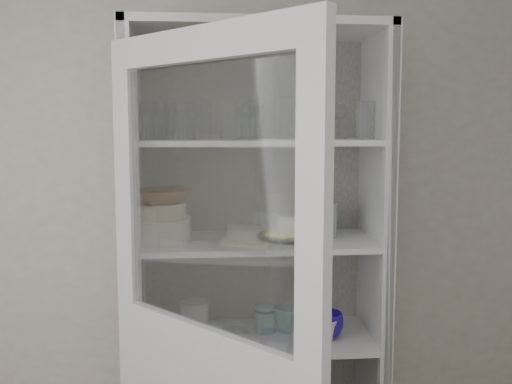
% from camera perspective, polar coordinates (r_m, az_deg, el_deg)
% --- Properties ---
extents(wall_back, '(3.60, 0.02, 2.60)m').
position_cam_1_polar(wall_back, '(2.51, -4.99, -2.89)').
color(wall_back, '#B4AE9A').
rests_on(wall_back, ground).
extents(pantry_cabinet, '(1.00, 0.45, 2.10)m').
position_cam_1_polar(pantry_cabinet, '(2.44, -0.12, -11.81)').
color(pantry_cabinet, silver).
rests_on(pantry_cabinet, floor).
extents(tumbler_0, '(0.08, 0.08, 0.14)m').
position_cam_1_polar(tumbler_0, '(2.13, -10.18, 7.00)').
color(tumbler_0, silver).
rests_on(tumbler_0, shelf_glass).
extents(tumbler_1, '(0.09, 0.09, 0.14)m').
position_cam_1_polar(tumbler_1, '(2.12, -9.16, 7.06)').
color(tumbler_1, silver).
rests_on(tumbler_1, shelf_glass).
extents(tumbler_2, '(0.08, 0.08, 0.14)m').
position_cam_1_polar(tumbler_2, '(2.11, -7.05, 7.11)').
color(tumbler_2, silver).
rests_on(tumbler_2, shelf_glass).
extents(tumbler_3, '(0.08, 0.08, 0.14)m').
position_cam_1_polar(tumbler_3, '(2.11, -2.65, 7.04)').
color(tumbler_3, silver).
rests_on(tumbler_3, shelf_glass).
extents(tumbler_4, '(0.09, 0.09, 0.15)m').
position_cam_1_polar(tumbler_4, '(2.16, 4.14, 7.28)').
color(tumbler_4, silver).
rests_on(tumbler_4, shelf_glass).
extents(tumbler_5, '(0.10, 0.10, 0.15)m').
position_cam_1_polar(tumbler_5, '(2.14, 3.47, 7.23)').
color(tumbler_5, silver).
rests_on(tumbler_5, shelf_glass).
extents(tumbler_6, '(0.08, 0.08, 0.14)m').
position_cam_1_polar(tumbler_6, '(2.22, 10.91, 7.03)').
color(tumbler_6, silver).
rests_on(tumbler_6, shelf_glass).
extents(tumbler_7, '(0.08, 0.08, 0.14)m').
position_cam_1_polar(tumbler_7, '(2.24, -10.54, 7.00)').
color(tumbler_7, silver).
rests_on(tumbler_7, shelf_glass).
extents(tumbler_8, '(0.07, 0.07, 0.13)m').
position_cam_1_polar(tumbler_8, '(2.27, -9.62, 6.87)').
color(tumbler_8, silver).
rests_on(tumbler_8, shelf_glass).
extents(tumbler_9, '(0.07, 0.07, 0.13)m').
position_cam_1_polar(tumbler_9, '(2.25, -0.79, 6.97)').
color(tumbler_9, silver).
rests_on(tumbler_9, shelf_glass).
extents(goblet_0, '(0.08, 0.08, 0.17)m').
position_cam_1_polar(goblet_0, '(2.35, -6.37, 7.36)').
color(goblet_0, silver).
rests_on(goblet_0, shelf_glass).
extents(goblet_1, '(0.08, 0.08, 0.17)m').
position_cam_1_polar(goblet_1, '(2.34, -0.55, 7.43)').
color(goblet_1, silver).
rests_on(goblet_1, shelf_glass).
extents(goblet_2, '(0.07, 0.07, 0.15)m').
position_cam_1_polar(goblet_2, '(2.36, 4.37, 7.20)').
color(goblet_2, silver).
rests_on(goblet_2, shelf_glass).
extents(goblet_3, '(0.07, 0.07, 0.16)m').
position_cam_1_polar(goblet_3, '(2.40, 8.33, 7.25)').
color(goblet_3, silver).
rests_on(goblet_3, shelf_glass).
extents(plate_stack_front, '(0.22, 0.22, 0.10)m').
position_cam_1_polar(plate_stack_front, '(2.24, -9.36, -3.81)').
color(plate_stack_front, silver).
rests_on(plate_stack_front, shelf_plates).
extents(plate_stack_back, '(0.21, 0.21, 0.08)m').
position_cam_1_polar(plate_stack_back, '(2.40, -9.84, -3.34)').
color(plate_stack_back, silver).
rests_on(plate_stack_back, shelf_plates).
extents(cream_bowl, '(0.25, 0.25, 0.06)m').
position_cam_1_polar(cream_bowl, '(2.23, -9.40, -1.83)').
color(cream_bowl, beige).
rests_on(cream_bowl, plate_stack_front).
extents(terracotta_bowl, '(0.29, 0.29, 0.05)m').
position_cam_1_polar(terracotta_bowl, '(2.22, -9.43, -0.39)').
color(terracotta_bowl, brown).
rests_on(terracotta_bowl, cream_bowl).
extents(glass_platter, '(0.39, 0.39, 0.02)m').
position_cam_1_polar(glass_platter, '(2.33, 3.82, -4.38)').
color(glass_platter, silver).
rests_on(glass_platter, shelf_plates).
extents(yellow_trivet, '(0.25, 0.25, 0.01)m').
position_cam_1_polar(yellow_trivet, '(2.33, 3.82, -4.01)').
color(yellow_trivet, yellow).
rests_on(yellow_trivet, glass_platter).
extents(white_ramekin, '(0.19, 0.19, 0.06)m').
position_cam_1_polar(white_ramekin, '(2.32, 3.83, -3.07)').
color(white_ramekin, silver).
rests_on(white_ramekin, yellow_trivet).
extents(grey_bowl_stack, '(0.14, 0.14, 0.14)m').
position_cam_1_polar(grey_bowl_stack, '(2.36, 6.44, -2.76)').
color(grey_bowl_stack, '#9FB1B3').
rests_on(grey_bowl_stack, shelf_plates).
extents(mug_blue, '(0.16, 0.16, 0.11)m').
position_cam_1_polar(mug_blue, '(2.38, 7.07, -13.07)').
color(mug_blue, '#1B1899').
rests_on(mug_blue, shelf_mugs).
extents(mug_teal, '(0.14, 0.14, 0.10)m').
position_cam_1_polar(mug_teal, '(2.43, 3.07, -12.59)').
color(mug_teal, '#1C787A').
rests_on(mug_teal, shelf_mugs).
extents(mug_white, '(0.11, 0.11, 0.09)m').
position_cam_1_polar(mug_white, '(2.35, 6.93, -13.55)').
color(mug_white, silver).
rests_on(mug_white, shelf_mugs).
extents(teal_jar, '(0.09, 0.09, 0.11)m').
position_cam_1_polar(teal_jar, '(2.43, 0.91, -12.63)').
color(teal_jar, '#1C787A').
rests_on(teal_jar, shelf_mugs).
extents(measuring_cups, '(0.10, 0.10, 0.04)m').
position_cam_1_polar(measuring_cups, '(2.36, -2.36, -14.04)').
color(measuring_cups, silver).
rests_on(measuring_cups, shelf_mugs).
extents(white_canister, '(0.15, 0.15, 0.14)m').
position_cam_1_polar(white_canister, '(2.40, -6.16, -12.46)').
color(white_canister, silver).
rests_on(white_canister, shelf_mugs).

